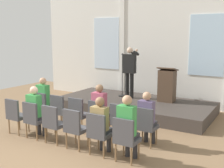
{
  "coord_description": "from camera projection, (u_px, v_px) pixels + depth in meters",
  "views": [
    {
      "loc": [
        4.15,
        -4.29,
        2.55
      ],
      "look_at": [
        -0.09,
        2.76,
        1.12
      ],
      "focal_mm": 44.72,
      "sensor_mm": 36.0,
      "label": 1
    }
  ],
  "objects": [
    {
      "name": "chair_r1_c1",
      "position": [
        34.0,
        118.0,
        6.95
      ],
      "size": [
        0.46,
        0.44,
        0.94
      ],
      "color": "olive",
      "rests_on": "ground"
    },
    {
      "name": "rear_partition",
      "position": [
        153.0,
        46.0,
        10.47
      ],
      "size": [
        10.02,
        0.14,
        4.36
      ],
      "color": "silver",
      "rests_on": "ground"
    },
    {
      "name": "stage_platform",
      "position": [
        133.0,
        106.0,
        9.54
      ],
      "size": [
        5.2,
        2.45,
        0.38
      ],
      "primitive_type": "cube",
      "color": "#3F3833",
      "rests_on": "ground"
    },
    {
      "name": "chair_r1_c4",
      "position": [
        99.0,
        131.0,
        5.96
      ],
      "size": [
        0.46,
        0.44,
        0.94
      ],
      "color": "olive",
      "rests_on": "ground"
    },
    {
      "name": "speaker",
      "position": [
        130.0,
        69.0,
        9.71
      ],
      "size": [
        0.51,
        0.69,
        1.78
      ],
      "color": "black",
      "rests_on": "stage_platform"
    },
    {
      "name": "chair_r1_c3",
      "position": [
        75.0,
        126.0,
        6.29
      ],
      "size": [
        0.46,
        0.44,
        0.94
      ],
      "color": "olive",
      "rests_on": "ground"
    },
    {
      "name": "chair_r0_c4",
      "position": [
        121.0,
        120.0,
        6.77
      ],
      "size": [
        0.46,
        0.44,
        0.94
      ],
      "color": "olive",
      "rests_on": "ground"
    },
    {
      "name": "audience_r0_c5",
      "position": [
        147.0,
        116.0,
        6.48
      ],
      "size": [
        0.36,
        0.39,
        1.29
      ],
      "color": "#2D2D33",
      "rests_on": "ground"
    },
    {
      "name": "audience_r0_c0",
      "position": [
        44.0,
        98.0,
        8.12
      ],
      "size": [
        0.36,
        0.39,
        1.36
      ],
      "color": "#2D2D33",
      "rests_on": "ground"
    },
    {
      "name": "chair_r0_c0",
      "position": [
        43.0,
        106.0,
        8.1
      ],
      "size": [
        0.46,
        0.44,
        0.94
      ],
      "color": "olive",
      "rests_on": "ground"
    },
    {
      "name": "chair_r1_c0",
      "position": [
        16.0,
        114.0,
        7.28
      ],
      "size": [
        0.46,
        0.44,
        0.94
      ],
      "color": "olive",
      "rests_on": "ground"
    },
    {
      "name": "audience_r1_c5",
      "position": [
        128.0,
        125.0,
        5.65
      ],
      "size": [
        0.36,
        0.39,
        1.39
      ],
      "color": "#2D2D33",
      "rests_on": "ground"
    },
    {
      "name": "chair_r1_c5",
      "position": [
        126.0,
        137.0,
        5.63
      ],
      "size": [
        0.46,
        0.44,
        0.94
      ],
      "color": "olive",
      "rests_on": "ground"
    },
    {
      "name": "lectern",
      "position": [
        167.0,
        85.0,
        9.24
      ],
      "size": [
        0.6,
        0.48,
        1.16
      ],
      "color": "#4C3828",
      "rests_on": "stage_platform"
    },
    {
      "name": "chair_r0_c1",
      "position": [
        60.0,
        109.0,
        7.76
      ],
      "size": [
        0.46,
        0.44,
        0.94
      ],
      "color": "olive",
      "rests_on": "ground"
    },
    {
      "name": "audience_r0_c3",
      "position": [
        100.0,
        107.0,
        7.14
      ],
      "size": [
        0.36,
        0.39,
        1.34
      ],
      "color": "#2D2D33",
      "rests_on": "ground"
    },
    {
      "name": "audience_r1_c1",
      "position": [
        36.0,
        109.0,
        6.98
      ],
      "size": [
        0.36,
        0.39,
        1.32
      ],
      "color": "#2D2D33",
      "rests_on": "ground"
    },
    {
      "name": "ground_plane",
      "position": [
        51.0,
        152.0,
        6.17
      ],
      "size": [
        14.44,
        14.44,
        0.0
      ],
      "primitive_type": "plane",
      "color": "#846647"
    },
    {
      "name": "chair_r0_c2",
      "position": [
        78.0,
        112.0,
        7.43
      ],
      "size": [
        0.46,
        0.44,
        0.94
      ],
      "color": "olive",
      "rests_on": "ground"
    },
    {
      "name": "chair_r0_c5",
      "position": [
        145.0,
        124.0,
        6.44
      ],
      "size": [
        0.46,
        0.44,
        0.94
      ],
      "color": "olive",
      "rests_on": "ground"
    },
    {
      "name": "mic_stand",
      "position": [
        122.0,
        87.0,
        10.09
      ],
      "size": [
        0.28,
        0.28,
        1.55
      ],
      "color": "black",
      "rests_on": "stage_platform"
    },
    {
      "name": "chair_r0_c3",
      "position": [
        99.0,
        116.0,
        7.1
      ],
      "size": [
        0.46,
        0.44,
        0.94
      ],
      "color": "olive",
      "rests_on": "ground"
    },
    {
      "name": "chair_r1_c2",
      "position": [
        53.0,
        122.0,
        6.62
      ],
      "size": [
        0.46,
        0.44,
        0.94
      ],
      "color": "olive",
      "rests_on": "ground"
    },
    {
      "name": "audience_r1_c4",
      "position": [
        101.0,
        122.0,
        6.0
      ],
      "size": [
        0.36,
        0.39,
        1.28
      ],
      "color": "#2D2D33",
      "rests_on": "ground"
    }
  ]
}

